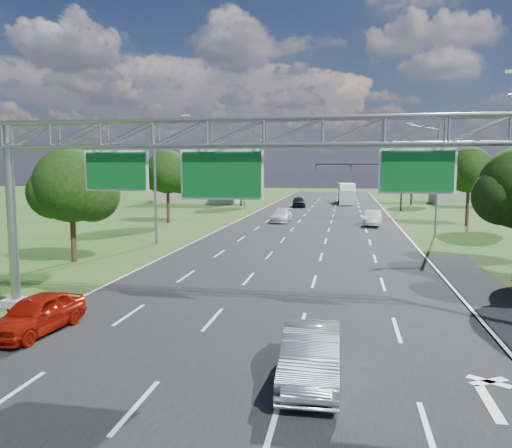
% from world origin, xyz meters
% --- Properties ---
extents(ground, '(220.00, 220.00, 0.00)m').
position_xyz_m(ground, '(0.00, 30.00, 0.00)').
color(ground, '#214E17').
rests_on(ground, ground).
extents(road, '(18.00, 180.00, 0.02)m').
position_xyz_m(road, '(0.00, 30.00, 0.00)').
color(road, black).
rests_on(road, ground).
extents(road_flare, '(3.00, 30.00, 0.02)m').
position_xyz_m(road_flare, '(10.20, 14.00, 0.00)').
color(road_flare, black).
rests_on(road_flare, ground).
extents(sign_gantry, '(23.50, 1.00, 9.56)m').
position_xyz_m(sign_gantry, '(0.33, 12.00, 6.89)').
color(sign_gantry, gray).
rests_on(sign_gantry, ground).
extents(traffic_signal, '(12.21, 0.24, 7.00)m').
position_xyz_m(traffic_signal, '(7.48, 65.00, 5.17)').
color(traffic_signal, black).
rests_on(traffic_signal, ground).
extents(streetlight_l_near, '(2.97, 0.22, 10.16)m').
position_xyz_m(streetlight_l_near, '(-11.30, 30.00, 5.58)').
color(streetlight_l_near, gray).
rests_on(streetlight_l_near, ground).
extents(streetlight_l_far, '(2.97, 0.22, 10.16)m').
position_xyz_m(streetlight_l_far, '(-11.30, 65.00, 5.58)').
color(streetlight_l_far, gray).
rests_on(streetlight_l_far, ground).
extents(streetlight_r_mid, '(2.97, 0.22, 10.16)m').
position_xyz_m(streetlight_r_mid, '(11.30, 40.00, 5.58)').
color(streetlight_r_mid, gray).
rests_on(streetlight_r_mid, ground).
extents(tree_verge_la, '(5.76, 4.80, 7.40)m').
position_xyz_m(tree_verge_la, '(-13.92, 22.04, 4.76)').
color(tree_verge_la, '#2D2116').
rests_on(tree_verge_la, ground).
extents(tree_verge_lb, '(5.76, 4.80, 8.06)m').
position_xyz_m(tree_verge_lb, '(-15.92, 45.04, 5.41)').
color(tree_verge_lb, '#2D2116').
rests_on(tree_verge_lb, ground).
extents(tree_verge_lc, '(5.76, 4.80, 7.62)m').
position_xyz_m(tree_verge_lc, '(-12.92, 70.04, 4.98)').
color(tree_verge_lc, '#2D2116').
rests_on(tree_verge_lc, ground).
extents(tree_verge_rd, '(5.76, 4.80, 8.28)m').
position_xyz_m(tree_verge_rd, '(16.08, 48.04, 5.63)').
color(tree_verge_rd, '#2D2116').
rests_on(tree_verge_rd, ground).
extents(tree_verge_re, '(5.76, 4.80, 7.84)m').
position_xyz_m(tree_verge_re, '(14.08, 78.04, 5.20)').
color(tree_verge_re, '#2D2116').
rests_on(tree_verge_re, ground).
extents(building_left, '(14.00, 10.00, 5.00)m').
position_xyz_m(building_left, '(-22.00, 78.00, 2.50)').
color(building_left, '#ADA391').
rests_on(building_left, ground).
extents(building_right, '(12.00, 9.00, 4.00)m').
position_xyz_m(building_right, '(24.00, 82.00, 2.00)').
color(building_right, '#ADA391').
rests_on(building_right, ground).
extents(red_coupe, '(2.11, 4.40, 1.45)m').
position_xyz_m(red_coupe, '(-7.83, 8.82, 0.73)').
color(red_coupe, '#9D1407').
rests_on(red_coupe, ground).
extents(silver_sedan, '(1.74, 4.69, 1.53)m').
position_xyz_m(silver_sedan, '(2.50, 6.41, 0.77)').
color(silver_sedan, '#9EA3A9').
rests_on(silver_sedan, ground).
extents(car_queue_a, '(2.21, 5.01, 1.43)m').
position_xyz_m(car_queue_a, '(-3.74, 48.24, 0.72)').
color(car_queue_a, silver).
rests_on(car_queue_a, ground).
extents(car_queue_c, '(2.54, 5.00, 1.63)m').
position_xyz_m(car_queue_c, '(-3.82, 69.69, 0.81)').
color(car_queue_c, black).
rests_on(car_queue_c, ground).
extents(car_queue_d, '(2.23, 4.96, 1.58)m').
position_xyz_m(car_queue_d, '(6.22, 46.49, 0.79)').
color(car_queue_d, white).
rests_on(car_queue_d, ground).
extents(box_truck, '(2.95, 8.94, 3.33)m').
position_xyz_m(box_truck, '(3.45, 80.00, 1.60)').
color(box_truck, white).
rests_on(box_truck, ground).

